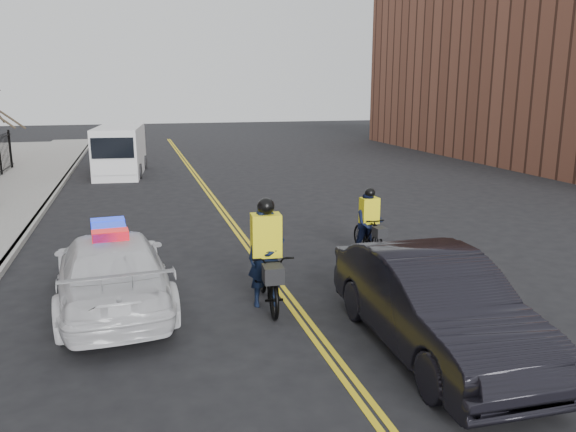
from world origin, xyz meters
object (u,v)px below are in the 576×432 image
(police_cruiser, at_px, (112,270))
(cyclist_near, at_px, (266,269))
(dark_sedan, at_px, (434,304))
(cargo_van, at_px, (120,151))
(cyclist_far, at_px, (369,228))

(police_cruiser, bearing_deg, cyclist_near, 160.73)
(police_cruiser, xyz_separation_m, cyclist_near, (2.90, -0.76, 0.00))
(dark_sedan, distance_m, cargo_van, 21.82)
(police_cruiser, relative_size, cyclist_near, 2.34)
(police_cruiser, distance_m, cyclist_far, 6.55)
(police_cruiser, distance_m, cyclist_near, 3.00)
(police_cruiser, distance_m, cargo_van, 17.82)
(cyclist_near, xyz_separation_m, cyclist_far, (3.34, 2.75, -0.07))
(cyclist_near, distance_m, cyclist_far, 4.33)
(dark_sedan, bearing_deg, police_cruiser, 147.07)
(dark_sedan, height_order, cyclist_far, cyclist_far)
(cyclist_far, bearing_deg, dark_sedan, -105.72)
(cargo_van, height_order, cyclist_far, cargo_van)
(cargo_van, bearing_deg, dark_sedan, -70.97)
(cargo_van, xyz_separation_m, cyclist_far, (6.37, -15.83, -0.47))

